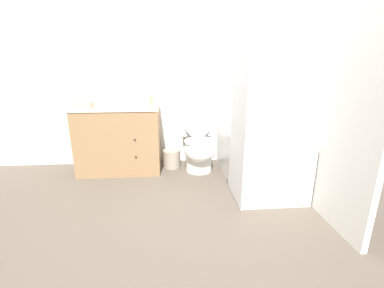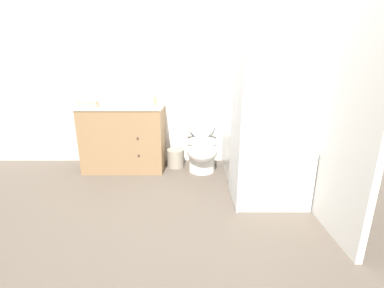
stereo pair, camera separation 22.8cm
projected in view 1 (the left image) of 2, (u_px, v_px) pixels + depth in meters
name	position (u px, v px, depth m)	size (l,w,h in m)	color
ground_plane	(183.00, 223.00, 2.23)	(14.00, 14.00, 0.00)	brown
wall_back	(175.00, 72.00, 3.42)	(8.00, 0.06, 2.50)	silver
wall_right	(298.00, 73.00, 2.74)	(0.05, 2.58, 2.50)	silver
vanity_cabinet	(120.00, 138.00, 3.30)	(1.04, 0.59, 0.84)	olive
sink_faucet	(119.00, 102.00, 3.34)	(0.14, 0.12, 0.12)	silver
toilet	(199.00, 144.00, 3.33)	(0.40, 0.69, 0.89)	white
bathtub	(255.00, 156.00, 3.06)	(0.68, 1.41, 0.56)	white
shower_curtain	(240.00, 99.00, 2.39)	(0.01, 0.55, 2.03)	white
wastebasket	(172.00, 159.00, 3.48)	(0.23, 0.23, 0.24)	gray
tissue_box	(122.00, 101.00, 3.29)	(0.13, 0.13, 0.13)	white
soap_dispenser	(151.00, 101.00, 3.20)	(0.06, 0.06, 0.14)	tan
hand_towel_folded	(82.00, 105.00, 2.98)	(0.23, 0.14, 0.08)	tan
bath_towel_folded	(261.00, 142.00, 2.54)	(0.29, 0.22, 0.07)	white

